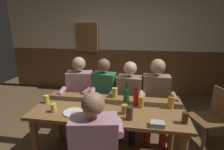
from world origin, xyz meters
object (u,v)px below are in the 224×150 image
object	(u,v)px
pint_glass_0	(124,109)
pint_glass_2	(129,113)
condiment_caddy	(157,124)
bottle_0	(136,98)
person_0	(79,91)
pint_glass_5	(47,99)
plate_1	(91,120)
pint_glass_4	(185,118)
bottle_1	(126,96)
pint_glass_3	(141,102)
dining_table	(109,115)
person_3	(156,96)
pint_glass_7	(54,108)
chair_empty_near_left	(213,117)
wall_dart_cabinet	(87,37)
person_2	(129,96)
person_1	(103,94)
pint_glass_1	(115,93)
person_4	(95,147)
pint_glass_6	(171,102)
plate_0	(73,112)

from	to	relation	value
pint_glass_0	pint_glass_2	world-z (taller)	pint_glass_2
condiment_caddy	bottle_0	xyz separation A→B (m)	(-0.23, 0.47, 0.07)
person_0	pint_glass_5	world-z (taller)	person_0
plate_1	pint_glass_4	distance (m)	0.99
bottle_1	pint_glass_3	bearing A→B (deg)	-13.46
dining_table	plate_1	xyz separation A→B (m)	(-0.13, -0.34, 0.12)
bottle_1	pint_glass_0	distance (m)	0.25
pint_glass_3	person_3	bearing A→B (deg)	68.19
bottle_0	pint_glass_7	bearing A→B (deg)	-159.70
chair_empty_near_left	wall_dart_cabinet	size ratio (longest dim) A/B	1.26
pint_glass_3	bottle_0	bearing A→B (deg)	136.63
bottle_0	wall_dart_cabinet	world-z (taller)	wall_dart_cabinet
person_2	pint_glass_0	size ratio (longest dim) A/B	11.04
chair_empty_near_left	pint_glass_7	size ratio (longest dim) A/B	8.58
person_1	pint_glass_1	bearing A→B (deg)	135.55
person_1	bottle_1	xyz separation A→B (m)	(0.42, -0.52, 0.21)
pint_glass_2	pint_glass_7	size ratio (longest dim) A/B	1.45
person_0	person_4	size ratio (longest dim) A/B	1.01
dining_table	person_4	distance (m)	0.65
chair_empty_near_left	pint_glass_3	xyz separation A→B (m)	(-1.05, -0.47, 0.36)
pint_glass_3	pint_glass_6	world-z (taller)	pint_glass_6
person_4	condiment_caddy	bearing A→B (deg)	17.33
chair_empty_near_left	condiment_caddy	world-z (taller)	chair_empty_near_left
chair_empty_near_left	plate_0	distance (m)	1.99
dining_table	person_0	world-z (taller)	person_0
chair_empty_near_left	pint_glass_2	world-z (taller)	pint_glass_2
person_2	person_3	bearing A→B (deg)	-174.08
pint_glass_3	dining_table	bearing A→B (deg)	-170.54
pint_glass_6	wall_dart_cabinet	xyz separation A→B (m)	(-1.76, 2.36, 0.59)
pint_glass_0	person_4	bearing A→B (deg)	-112.71
pint_glass_5	pint_glass_6	distance (m)	1.59
plate_1	bottle_0	bearing A→B (deg)	45.64
person_3	pint_glass_6	bearing A→B (deg)	103.59
dining_table	person_1	distance (m)	0.67
person_2	bottle_1	bearing A→B (deg)	96.17
pint_glass_2	pint_glass_6	xyz separation A→B (m)	(0.48, 0.35, 0.00)
pint_glass_3	wall_dart_cabinet	xyz separation A→B (m)	(-1.40, 2.41, 0.60)
pint_glass_0	person_1	bearing A→B (deg)	118.98
condiment_caddy	pint_glass_2	bearing A→B (deg)	162.05
person_1	pint_glass_4	size ratio (longest dim) A/B	10.19
wall_dart_cabinet	dining_table	bearing A→B (deg)	-67.72
bottle_0	chair_empty_near_left	bearing A→B (deg)	19.83
pint_glass_0	pint_glass_1	distance (m)	0.50
dining_table	plate_0	distance (m)	0.45
wall_dart_cabinet	pint_glass_0	bearing A→B (deg)	-64.90
bottle_1	pint_glass_4	size ratio (longest dim) A/B	2.48
pint_glass_6	pint_glass_2	bearing A→B (deg)	-143.68
wall_dart_cabinet	condiment_caddy	bearing A→B (deg)	-60.83
pint_glass_0	pint_glass_4	size ratio (longest dim) A/B	0.90
dining_table	pint_glass_6	bearing A→B (deg)	8.13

